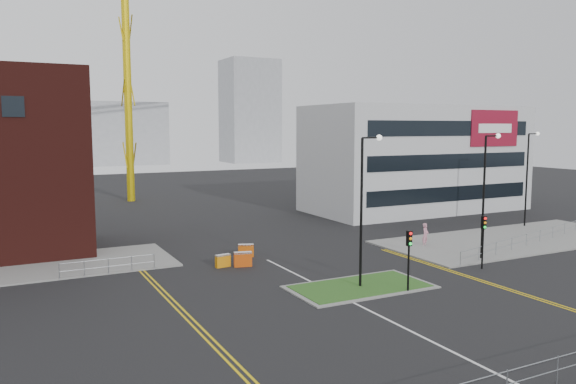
# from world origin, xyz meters

# --- Properties ---
(ground) EXTENTS (200.00, 200.00, 0.00)m
(ground) POSITION_xyz_m (0.00, 0.00, 0.00)
(ground) COLOR black
(ground) RESTS_ON ground
(pavement_right) EXTENTS (24.00, 10.00, 0.12)m
(pavement_right) POSITION_xyz_m (22.00, 14.00, 0.06)
(pavement_right) COLOR slate
(pavement_right) RESTS_ON ground
(island_kerb) EXTENTS (8.60, 4.60, 0.08)m
(island_kerb) POSITION_xyz_m (2.00, 8.00, 0.04)
(island_kerb) COLOR slate
(island_kerb) RESTS_ON ground
(grass_island) EXTENTS (8.00, 4.00, 0.12)m
(grass_island) POSITION_xyz_m (2.00, 8.00, 0.06)
(grass_island) COLOR #21501A
(grass_island) RESTS_ON ground
(office_block) EXTENTS (25.00, 12.20, 12.00)m
(office_block) POSITION_xyz_m (26.01, 31.97, 6.00)
(office_block) COLOR silver
(office_block) RESTS_ON ground
(streetlamp_island) EXTENTS (1.46, 0.36, 9.18)m
(streetlamp_island) POSITION_xyz_m (2.22, 8.00, 5.41)
(streetlamp_island) COLOR black
(streetlamp_island) RESTS_ON ground
(streetlamp_right_near) EXTENTS (1.46, 0.36, 9.18)m
(streetlamp_right_near) POSITION_xyz_m (14.22, 10.00, 5.41)
(streetlamp_right_near) COLOR black
(streetlamp_right_near) RESTS_ON ground
(streetlamp_right_far) EXTENTS (1.46, 0.36, 9.18)m
(streetlamp_right_far) POSITION_xyz_m (28.22, 18.00, 5.41)
(streetlamp_right_far) COLOR black
(streetlamp_right_far) RESTS_ON ground
(traffic_light_island) EXTENTS (0.28, 0.33, 3.65)m
(traffic_light_island) POSITION_xyz_m (4.00, 5.98, 2.57)
(traffic_light_island) COLOR black
(traffic_light_island) RESTS_ON ground
(traffic_light_right) EXTENTS (0.28, 0.33, 3.65)m
(traffic_light_right) POSITION_xyz_m (12.00, 7.98, 2.57)
(traffic_light_right) COLOR black
(traffic_light_right) RESTS_ON ground
(railing_front) EXTENTS (24.05, 0.05, 1.10)m
(railing_front) POSITION_xyz_m (0.00, -6.00, 0.78)
(railing_front) COLOR gray
(railing_front) RESTS_ON ground
(railing_left) EXTENTS (6.05, 0.05, 1.10)m
(railing_left) POSITION_xyz_m (-11.00, 18.00, 0.74)
(railing_left) COLOR gray
(railing_left) RESTS_ON ground
(railing_right) EXTENTS (19.05, 5.05, 1.10)m
(railing_right) POSITION_xyz_m (20.50, 11.50, 0.78)
(railing_right) COLOR gray
(railing_right) RESTS_ON ground
(centre_line) EXTENTS (0.15, 30.00, 0.01)m
(centre_line) POSITION_xyz_m (0.00, 2.00, 0.01)
(centre_line) COLOR silver
(centre_line) RESTS_ON ground
(yellow_left_a) EXTENTS (0.12, 24.00, 0.01)m
(yellow_left_a) POSITION_xyz_m (-9.00, 10.00, 0.01)
(yellow_left_a) COLOR gold
(yellow_left_a) RESTS_ON ground
(yellow_left_b) EXTENTS (0.12, 24.00, 0.01)m
(yellow_left_b) POSITION_xyz_m (-8.70, 10.00, 0.01)
(yellow_left_b) COLOR gold
(yellow_left_b) RESTS_ON ground
(yellow_right_a) EXTENTS (0.12, 20.00, 0.01)m
(yellow_right_a) POSITION_xyz_m (9.50, 6.00, 0.01)
(yellow_right_a) COLOR gold
(yellow_right_a) RESTS_ON ground
(yellow_right_b) EXTENTS (0.12, 20.00, 0.01)m
(yellow_right_b) POSITION_xyz_m (9.80, 6.00, 0.01)
(yellow_right_b) COLOR gold
(yellow_right_b) RESTS_ON ground
(skyline_b) EXTENTS (24.00, 12.00, 16.00)m
(skyline_b) POSITION_xyz_m (10.00, 130.00, 8.00)
(skyline_b) COLOR gray
(skyline_b) RESTS_ON ground
(skyline_c) EXTENTS (14.00, 12.00, 28.00)m
(skyline_c) POSITION_xyz_m (45.00, 125.00, 14.00)
(skyline_c) COLOR gray
(skyline_c) RESTS_ON ground
(skyline_d) EXTENTS (30.00, 12.00, 12.00)m
(skyline_d) POSITION_xyz_m (-8.00, 140.00, 6.00)
(skyline_d) COLOR gray
(skyline_d) RESTS_ON ground
(pedestrian) EXTENTS (0.83, 0.74, 1.91)m
(pedestrian) POSITION_xyz_m (13.37, 15.37, 0.96)
(pedestrian) COLOR pink
(pedestrian) RESTS_ON ground
(barrier_left) EXTENTS (1.29, 0.69, 1.03)m
(barrier_left) POSITION_xyz_m (-2.32, 16.00, 0.56)
(barrier_left) COLOR #C9460B
(barrier_left) RESTS_ON ground
(barrier_mid) EXTENTS (1.09, 0.48, 0.89)m
(barrier_mid) POSITION_xyz_m (-3.61, 16.49, 0.48)
(barrier_mid) COLOR orange
(barrier_mid) RESTS_ON ground
(barrier_right) EXTENTS (1.21, 0.76, 0.97)m
(barrier_right) POSITION_xyz_m (-1.00, 18.60, 0.52)
(barrier_right) COLOR #CA530B
(barrier_right) RESTS_ON ground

